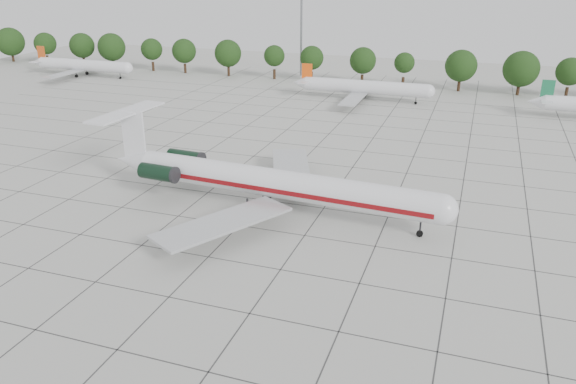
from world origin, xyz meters
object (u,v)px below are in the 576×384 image
main_airliner (262,181)px  bg_airliner_a (83,65)px  floodlight_mast (301,21)px  bg_airliner_c (364,87)px

main_airliner → bg_airliner_a: 102.20m
bg_airliner_a → floodlight_mast: bearing=20.3°
main_airliner → floodlight_mast: (-22.83, 86.67, 10.55)m
floodlight_mast → bg_airliner_c: bearing=-47.0°
main_airliner → bg_airliner_a: size_ratio=1.60×
main_airliner → bg_airliner_c: size_ratio=1.60×
main_airliner → floodlight_mast: size_ratio=1.77×
bg_airliner_a → bg_airliner_c: bearing=-2.7°
bg_airliner_c → floodlight_mast: size_ratio=1.11×
bg_airliner_a → floodlight_mast: size_ratio=1.11×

